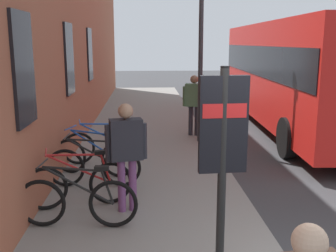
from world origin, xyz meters
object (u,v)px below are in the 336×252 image
(pedestrian_near_bus, at_px, (194,99))
(pedestrian_crossing_street, at_px, (126,147))
(bicycle_leaning_wall, at_px, (78,202))
(transit_info_sign, at_px, (223,138))
(bicycle_under_window, at_px, (94,156))
(city_bus, at_px, (295,70))
(street_lamp, at_px, (201,17))
(bicycle_nearest_sign, at_px, (103,146))
(bicycle_mid_rack, at_px, (94,166))
(bicycle_by_door, at_px, (79,184))

(pedestrian_near_bus, xyz_separation_m, pedestrian_crossing_street, (-5.22, 1.70, -0.00))
(bicycle_leaning_wall, relative_size, transit_info_sign, 0.74)
(bicycle_under_window, height_order, transit_info_sign, transit_info_sign)
(city_bus, distance_m, street_lamp, 4.12)
(bicycle_nearest_sign, xyz_separation_m, pedestrian_crossing_street, (-2.67, -0.65, 0.67))
(bicycle_leaning_wall, distance_m, transit_info_sign, 2.52)
(city_bus, bearing_deg, bicycle_nearest_sign, 123.81)
(bicycle_leaning_wall, bearing_deg, transit_info_sign, -122.64)
(transit_info_sign, xyz_separation_m, city_bus, (8.23, -3.90, 0.20))
(street_lamp, bearing_deg, bicycle_under_window, 137.22)
(bicycle_leaning_wall, relative_size, bicycle_under_window, 1.04)
(bicycle_leaning_wall, height_order, bicycle_mid_rack, same)
(bicycle_mid_rack, distance_m, street_lamp, 5.07)
(bicycle_by_door, relative_size, bicycle_under_window, 1.02)
(transit_info_sign, xyz_separation_m, street_lamp, (6.26, -0.60, 1.69))
(bicycle_under_window, relative_size, city_bus, 0.16)
(bicycle_under_window, relative_size, pedestrian_crossing_street, 0.98)
(bicycle_mid_rack, bearing_deg, city_bus, -46.96)
(bicycle_mid_rack, bearing_deg, transit_info_sign, -147.54)
(bicycle_mid_rack, bearing_deg, bicycle_under_window, 7.38)
(city_bus, bearing_deg, street_lamp, 120.87)
(bicycle_under_window, bearing_deg, city_bus, -51.10)
(pedestrian_crossing_street, bearing_deg, bicycle_by_door, 75.42)
(bicycle_mid_rack, height_order, pedestrian_near_bus, pedestrian_near_bus)
(pedestrian_crossing_street, bearing_deg, street_lamp, -21.37)
(bicycle_nearest_sign, height_order, city_bus, city_bus)
(bicycle_leaning_wall, xyz_separation_m, city_bus, (7.04, -5.76, 1.41))
(bicycle_mid_rack, relative_size, bicycle_under_window, 1.04)
(bicycle_by_door, xyz_separation_m, bicycle_mid_rack, (0.94, -0.13, 0.00))
(city_bus, xyz_separation_m, pedestrian_crossing_street, (-6.50, 5.07, -0.74))
(bicycle_by_door, xyz_separation_m, bicycle_nearest_sign, (2.46, -0.14, 0.00))
(bicycle_mid_rack, distance_m, bicycle_nearest_sign, 1.52)
(transit_info_sign, distance_m, pedestrian_near_bus, 7.00)
(bicycle_mid_rack, xyz_separation_m, pedestrian_near_bus, (4.08, -2.36, 0.67))
(city_bus, distance_m, pedestrian_crossing_street, 8.27)
(pedestrian_near_bus, distance_m, street_lamp, 2.34)
(bicycle_leaning_wall, distance_m, street_lamp, 6.33)
(city_bus, height_order, pedestrian_near_bus, city_bus)
(pedestrian_near_bus, bearing_deg, pedestrian_crossing_street, 161.99)
(street_lamp, bearing_deg, bicycle_leaning_wall, 154.06)
(bicycle_nearest_sign, height_order, pedestrian_near_bus, pedestrian_near_bus)
(bicycle_by_door, distance_m, bicycle_under_window, 1.60)
(bicycle_mid_rack, height_order, street_lamp, street_lamp)
(bicycle_by_door, relative_size, bicycle_nearest_sign, 1.00)
(bicycle_under_window, height_order, pedestrian_near_bus, pedestrian_near_bus)
(bicycle_nearest_sign, distance_m, pedestrian_crossing_street, 2.82)
(bicycle_nearest_sign, relative_size, pedestrian_crossing_street, 1.01)
(bicycle_by_door, xyz_separation_m, transit_info_sign, (-1.94, -1.96, 1.21))
(bicycle_leaning_wall, relative_size, bicycle_by_door, 1.01)
(bicycle_under_window, xyz_separation_m, bicycle_nearest_sign, (0.86, -0.10, 0.00))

